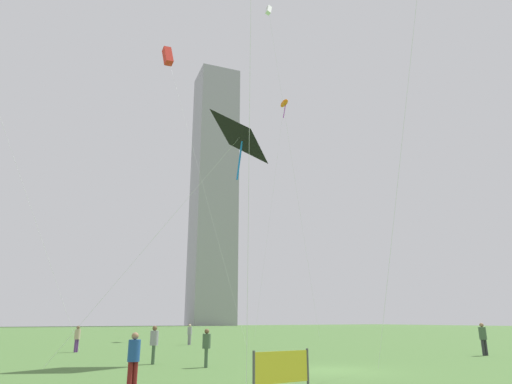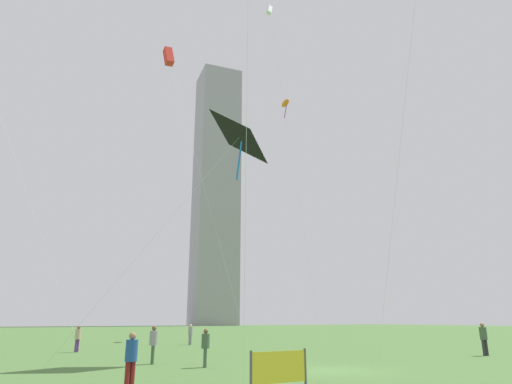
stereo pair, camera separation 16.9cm
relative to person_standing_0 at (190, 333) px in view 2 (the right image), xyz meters
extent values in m
plane|color=#4C7538|center=(-2.02, -21.41, -0.97)|extent=(280.00, 280.00, 0.00)
cylinder|color=gray|center=(-0.04, 0.08, -0.56)|extent=(0.15, 0.15, 0.81)
cylinder|color=gray|center=(0.04, -0.08, -0.56)|extent=(0.15, 0.15, 0.81)
cylinder|color=gray|center=(0.00, 0.00, 0.17)|extent=(0.37, 0.37, 0.64)
sphere|color=beige|center=(0.00, 0.00, 0.60)|extent=(0.22, 0.22, 0.22)
cylinder|color=#593372|center=(-9.61, -4.65, -0.57)|extent=(0.15, 0.15, 0.80)
cylinder|color=#593372|center=(-9.73, -4.76, -0.57)|extent=(0.15, 0.15, 0.80)
cylinder|color=tan|center=(-9.67, -4.70, 0.15)|extent=(0.37, 0.37, 0.63)
sphere|color=brown|center=(-9.67, -4.70, 0.58)|extent=(0.22, 0.22, 0.22)
cylinder|color=#2D2D33|center=(10.76, -19.54, -0.52)|extent=(0.17, 0.17, 0.90)
cylinder|color=#2D2D33|center=(10.94, -19.59, -0.52)|extent=(0.17, 0.17, 0.90)
cylinder|color=#3F593F|center=(10.85, -19.57, 0.28)|extent=(0.41, 0.41, 0.71)
sphere|color=#997051|center=(10.85, -19.57, 0.76)|extent=(0.24, 0.24, 0.24)
cylinder|color=maroon|center=(-10.60, -22.47, -0.57)|extent=(0.15, 0.15, 0.80)
cylinder|color=maroon|center=(-10.77, -22.50, -0.57)|extent=(0.15, 0.15, 0.80)
cylinder|color=#1E478C|center=(-10.69, -22.49, 0.15)|extent=(0.37, 0.37, 0.64)
sphere|color=#997051|center=(-10.69, -22.49, 0.58)|extent=(0.22, 0.22, 0.22)
cylinder|color=#3F593F|center=(-6.16, -17.66, -0.57)|extent=(0.15, 0.15, 0.79)
cylinder|color=#3F593F|center=(-6.10, -17.51, -0.57)|extent=(0.15, 0.15, 0.79)
cylinder|color=#3F593F|center=(-6.13, -17.59, 0.14)|extent=(0.36, 0.36, 0.63)
sphere|color=brown|center=(-6.13, -17.59, 0.56)|extent=(0.22, 0.22, 0.22)
cylinder|color=#3F593F|center=(-7.70, -14.90, -0.54)|extent=(0.16, 0.16, 0.85)
cylinder|color=#3F593F|center=(-7.75, -15.07, -0.54)|extent=(0.16, 0.16, 0.85)
cylinder|color=gray|center=(-7.73, -14.98, 0.22)|extent=(0.39, 0.39, 0.67)
sphere|color=brown|center=(-7.73, -14.98, 0.67)|extent=(0.23, 0.23, 0.23)
cylinder|color=silver|center=(-14.34, -1.30, 11.27)|extent=(10.26, 4.15, 24.47)
cylinder|color=silver|center=(10.96, -0.24, 16.01)|extent=(8.95, 4.88, 33.95)
cube|color=white|center=(6.50, -2.67, 32.98)|extent=(0.78, 0.72, 1.29)
cylinder|color=silver|center=(13.00, 7.81, 13.97)|extent=(4.50, 0.14, 29.87)
ellipsoid|color=orange|center=(15.24, 7.75, 28.90)|extent=(1.17, 2.24, 0.78)
cylinder|color=purple|center=(15.24, 7.75, 27.70)|extent=(0.29, 0.39, 1.80)
cylinder|color=silver|center=(0.88, 0.81, 14.04)|extent=(5.49, 8.57, 30.02)
cube|color=red|center=(-1.86, 5.09, 29.05)|extent=(1.08, 1.30, 2.29)
cylinder|color=silver|center=(-0.42, -24.77, 8.71)|extent=(1.14, 6.10, 19.37)
cylinder|color=silver|center=(-7.90, -14.78, 5.23)|extent=(8.96, 1.28, 12.40)
pyramid|color=black|center=(-3.40, -15.41, 11.46)|extent=(2.89, 1.94, 1.95)
cylinder|color=blue|center=(-3.42, -15.41, 9.96)|extent=(0.25, 0.38, 2.33)
cube|color=#939399|center=(53.22, 115.22, 49.42)|extent=(17.57, 17.26, 100.78)
cylinder|color=#4C4C4C|center=(-5.54, -24.41, -0.40)|extent=(0.08, 0.08, 1.13)
cylinder|color=#4C4C4C|center=(-7.58, -24.48, -0.40)|extent=(0.08, 0.08, 1.13)
cube|color=yellow|center=(-6.56, -24.44, -0.35)|extent=(2.04, 0.11, 0.93)
camera|label=1|loc=(-14.57, -36.87, 1.07)|focal=31.06mm
camera|label=2|loc=(-14.43, -36.95, 1.07)|focal=31.06mm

